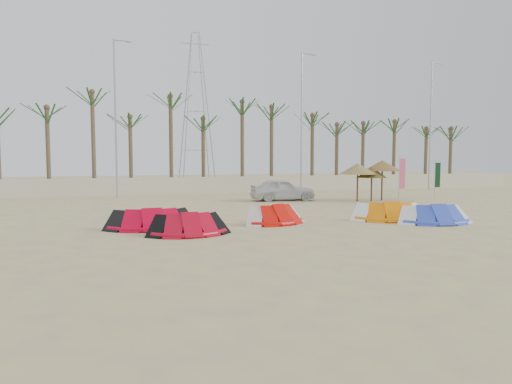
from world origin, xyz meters
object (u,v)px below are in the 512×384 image
object	(u,v)px
kite_orange	(386,210)
car	(283,190)
kite_red_mid	(188,223)
kite_red_left	(151,218)
parasol_left	(358,169)
parasol_right	(382,166)
kite_red_right	(275,213)
kite_blue	(431,213)
parasol_mid	(372,172)

from	to	relation	value
kite_orange	car	distance (m)	10.15
kite_red_mid	kite_orange	bearing A→B (deg)	7.89
kite_red_left	parasol_left	bearing A→B (deg)	28.75
parasol_right	car	distance (m)	6.81
kite_orange	car	bearing A→B (deg)	97.76
kite_red_right	car	size ratio (longest dim) A/B	0.76
kite_blue	kite_red_right	bearing A→B (deg)	164.09
kite_red_right	kite_orange	xyz separation A→B (m)	(5.27, -0.46, 0.00)
kite_orange	parasol_left	size ratio (longest dim) A/B	1.47
kite_red_left	parasol_left	xyz separation A→B (m)	(13.58, 7.45, 1.70)
kite_red_mid	kite_orange	size ratio (longest dim) A/B	0.84
parasol_right	kite_blue	bearing A→B (deg)	-110.67
kite_blue	parasol_mid	size ratio (longest dim) A/B	1.51
parasol_left	parasol_right	distance (m)	1.99
kite_orange	parasol_left	bearing A→B (deg)	69.29
kite_orange	parasol_mid	bearing A→B (deg)	63.19
kite_orange	parasol_right	distance (m)	9.88
kite_red_mid	kite_red_right	world-z (taller)	same
parasol_left	car	size ratio (longest dim) A/B	0.59
kite_red_left	parasol_right	xyz separation A→B (m)	(15.54, 7.69, 1.89)
kite_blue	parasol_left	size ratio (longest dim) A/B	1.37
kite_red_right	kite_orange	distance (m)	5.29
car	kite_blue	bearing A→B (deg)	-161.85
kite_red_left	kite_orange	bearing A→B (deg)	-3.33
kite_red_mid	parasol_right	distance (m)	17.34
kite_orange	kite_red_mid	bearing A→B (deg)	-172.11
kite_red_mid	parasol_left	xyz separation A→B (m)	(12.35, 9.35, 1.70)
parasol_mid	kite_blue	bearing A→B (deg)	-105.96
car	kite_orange	bearing A→B (deg)	-167.39
kite_red_mid	parasol_left	size ratio (longest dim) A/B	1.23
kite_red_left	car	distance (m)	13.16
kite_red_right	parasol_left	xyz separation A→B (m)	(8.32, 7.60, 1.70)
kite_red_right	parasol_mid	size ratio (longest dim) A/B	1.44
kite_red_mid	parasol_mid	size ratio (longest dim) A/B	1.36
kite_red_mid	parasol_left	distance (m)	15.59
kite_red_right	car	xyz separation A→B (m)	(3.90, 9.59, 0.30)
kite_red_left	parasol_mid	size ratio (longest dim) A/B	1.57
parasol_right	car	world-z (taller)	parasol_right
kite_red_right	parasol_mid	xyz separation A→B (m)	(9.31, 7.52, 1.47)
parasol_right	kite_orange	bearing A→B (deg)	-121.12
kite_red_left	parasol_right	bearing A→B (deg)	26.33
parasol_mid	car	bearing A→B (deg)	158.99
kite_red_left	kite_orange	world-z (taller)	same
kite_red_left	car	world-z (taller)	car
kite_red_left	kite_red_mid	xyz separation A→B (m)	(1.22, -1.90, -0.00)
kite_red_mid	kite_red_right	xyz separation A→B (m)	(4.03, 1.75, -0.00)
kite_orange	kite_blue	world-z (taller)	same
parasol_mid	car	distance (m)	5.90
kite_red_left	parasol_mid	xyz separation A→B (m)	(14.56, 7.37, 1.46)
kite_red_left	parasol_left	distance (m)	15.58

